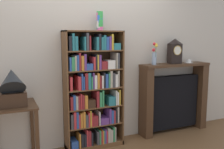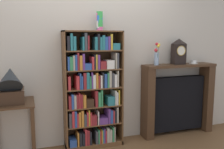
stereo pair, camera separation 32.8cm
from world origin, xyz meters
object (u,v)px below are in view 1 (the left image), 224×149
Objects in this scene: fireplace_mantel at (173,98)px; mantel_clock at (175,51)px; gramophone at (12,88)px; teacup_with_saucer at (189,61)px; cup_stack at (100,21)px; flower_vase at (154,54)px; bookshelf at (93,93)px; side_table_left at (14,120)px.

mantel_clock is at bearing -131.62° from fireplace_mantel.
gramophone is 2.72m from teacup_with_saucer.
teacup_with_saucer is at bearing -0.99° from cup_stack.
gramophone is 2.07m from flower_vase.
side_table_left is at bearing -173.09° from bookshelf.
gramophone is at bearing -169.76° from cup_stack.
fireplace_mantel is 0.83m from flower_vase.
fireplace_mantel is at bearing 4.86° from gramophone.
mantel_clock reaches higher than teacup_with_saucer.
side_table_left is at bearing -172.03° from cup_stack.
bookshelf is at bearing -163.20° from cup_stack.
side_table_left is 0.41m from gramophone.
teacup_with_saucer reaches higher than fireplace_mantel.
gramophone is at bearing -176.12° from teacup_with_saucer.
flower_vase reaches higher than teacup_with_saucer.
gramophone is at bearing -170.54° from bookshelf.
fireplace_mantel reaches higher than side_table_left.
mantel_clock is (1.37, 0.01, 0.55)m from bookshelf.
side_table_left is 1.93× the size of mantel_clock.
mantel_clock reaches higher than fireplace_mantel.
mantel_clock reaches higher than side_table_left.
gramophone is 2.45m from mantel_clock.
bookshelf is 4.14× the size of mantel_clock.
cup_stack is at bearing 179.01° from teacup_with_saucer.
flower_vase is at bearing 0.73° from bookshelf.
bookshelf is 4.82× the size of flower_vase.
teacup_with_saucer is (0.66, -0.00, -0.13)m from flower_vase.
bookshelf is 1.48m from mantel_clock.
teacup_with_saucer is (1.54, -0.03, -0.61)m from cup_stack.
gramophone is (-1.04, -0.17, 0.20)m from bookshelf.
bookshelf is 1.42m from fireplace_mantel.
side_table_left is 2.54m from mantel_clock.
bookshelf reaches higher than gramophone.
flower_vase reaches higher than gramophone.
cup_stack reaches higher than gramophone.
cup_stack is 0.76× the size of flower_vase.
bookshelf reaches higher than fireplace_mantel.
side_table_left is 2.17m from flower_vase.
fireplace_mantel is at bearing 1.39° from bookshelf.
cup_stack is 1.00m from flower_vase.
bookshelf is 1.70m from teacup_with_saucer.
cup_stack reaches higher than side_table_left.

